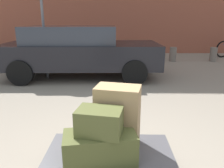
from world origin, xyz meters
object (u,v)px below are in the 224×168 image
suitcase_tan_stacked_top (118,117)px  bollard_kerb_near (173,54)px  parked_car (79,50)px  no_parking_sign (43,20)px  duffel_bag_olive_front_left (100,148)px  duffel_bag_olive_topmost_pile (100,122)px  luggage_cart (109,160)px  bollard_kerb_mid (213,54)px

suitcase_tan_stacked_top → bollard_kerb_near: 6.98m
parked_car → no_parking_sign: 1.23m
no_parking_sign → duffel_bag_olive_front_left: bearing=-66.8°
bollard_kerb_near → duffel_bag_olive_topmost_pile: bearing=-108.9°
duffel_bag_olive_front_left → bollard_kerb_near: 7.29m
luggage_cart → no_parking_sign: size_ratio=0.48×
suitcase_tan_stacked_top → parked_car: 4.26m
no_parking_sign → bollard_kerb_near: bearing=32.6°
duffel_bag_olive_topmost_pile → luggage_cart: bearing=65.8°
duffel_bag_olive_topmost_pile → parked_car: parked_car is taller
luggage_cart → bollard_kerb_near: size_ratio=2.25×
duffel_bag_olive_topmost_pile → bollard_kerb_near: (2.37, 6.89, -0.46)m
bollard_kerb_near → no_parking_sign: size_ratio=0.21×
duffel_bag_olive_front_left → parked_car: 4.50m
parked_car → bollard_kerb_near: (3.28, 2.49, -0.48)m
parked_car → no_parking_sign: bearing=-168.8°
luggage_cart → parked_car: 4.42m
bollard_kerb_near → duffel_bag_olive_front_left: bearing=-108.9°
luggage_cart → bollard_kerb_near: (2.29, 6.77, 0.01)m
parked_car → duffel_bag_olive_topmost_pile: bearing=-78.3°
no_parking_sign → duffel_bag_olive_topmost_pile: bearing=-66.8°
duffel_bag_olive_topmost_pile → bollard_kerb_mid: 7.96m
duffel_bag_olive_front_left → bollard_kerb_near: duffel_bag_olive_front_left is taller
luggage_cart → no_parking_sign: no_parking_sign is taller
bollard_kerb_near → no_parking_sign: 5.12m
parked_car → bollard_kerb_mid: parked_car is taller
luggage_cart → no_parking_sign: bearing=114.7°
duffel_bag_olive_front_left → duffel_bag_olive_topmost_pile: 0.26m
luggage_cart → bollard_kerb_mid: 7.80m
duffel_bag_olive_front_left → suitcase_tan_stacked_top: bearing=50.3°
luggage_cart → parked_car: bearing=103.1°
luggage_cart → bollard_kerb_mid: bearing=60.3°
luggage_cart → suitcase_tan_stacked_top: bearing=63.7°
luggage_cart → no_parking_sign: (-1.89, 4.10, 1.32)m
bollard_kerb_near → bollard_kerb_mid: bearing=0.0°
duffel_bag_olive_front_left → no_parking_sign: bearing=103.2°
suitcase_tan_stacked_top → no_parking_sign: bearing=128.5°
duffel_bag_olive_topmost_pile → bollard_kerb_mid: size_ratio=0.71×
no_parking_sign → bollard_kerb_mid: bearing=24.9°
suitcase_tan_stacked_top → no_parking_sign: size_ratio=0.25×
luggage_cart → duffel_bag_olive_front_left: bearing=-124.1°
suitcase_tan_stacked_top → bollard_kerb_mid: suitcase_tan_stacked_top is taller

